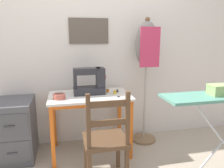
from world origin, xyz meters
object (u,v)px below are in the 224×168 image
(thread_spool_far_edge, at_px, (117,91))
(filing_cabinet, at_px, (16,129))
(fabric_bowl, at_px, (59,96))
(thread_spool_near_machine, at_px, (108,90))
(wooden_chair, at_px, (106,140))
(sewing_machine, at_px, (91,82))
(thread_spool_mid_table, at_px, (115,92))
(dress_form, at_px, (146,54))
(storage_box, at_px, (219,90))
(scissors, at_px, (122,97))

(thread_spool_far_edge, distance_m, filing_cabinet, 1.24)
(fabric_bowl, xyz_separation_m, thread_spool_far_edge, (0.68, 0.15, -0.01))
(thread_spool_near_machine, xyz_separation_m, thread_spool_far_edge, (0.11, -0.03, -0.01))
(thread_spool_far_edge, bearing_deg, wooden_chair, -113.12)
(sewing_machine, xyz_separation_m, filing_cabinet, (-0.86, 0.02, -0.52))
(sewing_machine, height_order, fabric_bowl, sewing_machine)
(thread_spool_mid_table, bearing_deg, dress_form, 21.27)
(filing_cabinet, distance_m, storage_box, 2.14)
(sewing_machine, bearing_deg, thread_spool_far_edge, 0.24)
(scissors, relative_size, storage_box, 0.87)
(scissors, height_order, thread_spool_near_machine, thread_spool_near_machine)
(fabric_bowl, height_order, thread_spool_mid_table, fabric_bowl)
(thread_spool_near_machine, bearing_deg, fabric_bowl, -162.89)
(storage_box, bearing_deg, scissors, 135.27)
(thread_spool_near_machine, relative_size, wooden_chair, 0.05)
(filing_cabinet, relative_size, storage_box, 4.06)
(sewing_machine, relative_size, dress_form, 0.23)
(fabric_bowl, distance_m, thread_spool_mid_table, 0.63)
(thread_spool_mid_table, distance_m, filing_cabinet, 1.20)
(fabric_bowl, distance_m, wooden_chair, 0.71)
(sewing_machine, height_order, thread_spool_far_edge, sewing_machine)
(thread_spool_mid_table, xyz_separation_m, filing_cabinet, (-1.12, 0.10, -0.40))
(filing_cabinet, height_order, storage_box, storage_box)
(scissors, xyz_separation_m, storage_box, (0.67, -0.67, 0.21))
(thread_spool_near_machine, bearing_deg, scissors, -67.72)
(storage_box, bearing_deg, thread_spool_near_machine, 130.13)
(sewing_machine, relative_size, filing_cabinet, 0.55)
(wooden_chair, distance_m, storage_box, 1.09)
(thread_spool_mid_table, bearing_deg, scissors, -74.68)
(wooden_chair, xyz_separation_m, filing_cabinet, (-0.91, 0.64, -0.09))
(sewing_machine, distance_m, thread_spool_near_machine, 0.24)
(fabric_bowl, distance_m, storage_box, 1.55)
(dress_form, xyz_separation_m, storage_box, (0.27, -0.99, -0.24))
(thread_spool_far_edge, height_order, dress_form, dress_form)
(thread_spool_mid_table, bearing_deg, filing_cabinet, 174.97)
(fabric_bowl, xyz_separation_m, scissors, (0.67, -0.08, -0.03))
(filing_cabinet, bearing_deg, storage_box, -26.50)
(scissors, bearing_deg, thread_spool_far_edge, 88.35)
(scissors, xyz_separation_m, filing_cabinet, (-1.17, 0.25, -0.38))
(wooden_chair, relative_size, storage_box, 5.47)
(sewing_machine, bearing_deg, thread_spool_near_machine, 8.39)
(fabric_bowl, relative_size, thread_spool_near_machine, 2.93)
(sewing_machine, bearing_deg, thread_spool_mid_table, -15.99)
(thread_spool_mid_table, xyz_separation_m, thread_spool_far_edge, (0.05, 0.08, -0.01))
(scissors, relative_size, dress_form, 0.09)
(fabric_bowl, bearing_deg, thread_spool_far_edge, 12.13)
(filing_cabinet, bearing_deg, thread_spool_mid_table, -5.03)
(wooden_chair, xyz_separation_m, storage_box, (0.93, -0.27, 0.50))
(scissors, distance_m, dress_form, 0.68)
(thread_spool_mid_table, xyz_separation_m, wooden_chair, (-0.22, -0.55, -0.31))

